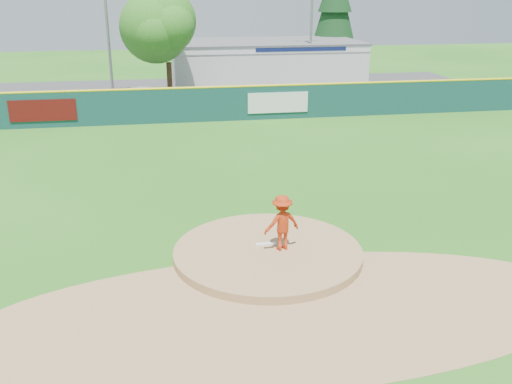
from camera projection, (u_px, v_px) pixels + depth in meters
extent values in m
plane|color=#286B19|center=(268.00, 257.00, 16.68)|extent=(120.00, 120.00, 0.00)
cylinder|color=#9E774C|center=(268.00, 257.00, 16.68)|extent=(5.50, 5.50, 0.50)
cube|color=white|center=(266.00, 244.00, 16.86)|extent=(0.60, 0.15, 0.04)
cylinder|color=#9E774C|center=(291.00, 310.00, 13.89)|extent=(15.40, 15.40, 0.01)
cube|color=#38383A|center=(197.00, 94.00, 41.69)|extent=(44.00, 16.00, 0.02)
imported|color=#B42E0F|center=(282.00, 223.00, 16.32)|extent=(1.18, 0.84, 1.65)
imported|color=silver|center=(148.00, 98.00, 36.69)|extent=(5.28, 3.84, 1.33)
cube|color=silver|center=(265.00, 62.00, 46.75)|extent=(15.00, 8.00, 3.20)
cube|color=white|center=(275.00, 50.00, 42.55)|extent=(15.00, 0.06, 0.55)
cube|color=#0F194C|center=(301.00, 49.00, 42.84)|extent=(7.00, 0.03, 0.28)
cube|color=#59595B|center=(265.00, 41.00, 46.19)|extent=(15.20, 8.20, 0.12)
cube|color=#530D0B|center=(43.00, 110.00, 31.45)|extent=(3.60, 0.04, 1.20)
cube|color=white|center=(278.00, 103.00, 33.60)|extent=(3.60, 0.04, 1.20)
cube|color=#123C3C|center=(209.00, 105.00, 33.01)|extent=(40.00, 0.10, 2.00)
cylinder|color=yellow|center=(208.00, 87.00, 32.67)|extent=(40.00, 0.14, 0.14)
cylinder|color=#382314|center=(170.00, 82.00, 39.07)|extent=(0.36, 0.36, 2.60)
sphere|color=#387F23|center=(167.00, 33.00, 37.97)|extent=(5.60, 5.60, 5.60)
cylinder|color=#382314|center=(332.00, 64.00, 51.86)|extent=(0.40, 0.40, 1.60)
cone|color=#113A16|center=(335.00, 9.00, 50.25)|extent=(4.40, 4.40, 7.90)
cylinder|color=gray|center=(107.00, 17.00, 38.85)|extent=(0.20, 0.20, 11.00)
cylinder|color=gray|center=(311.00, 21.00, 43.30)|extent=(0.20, 0.20, 10.00)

